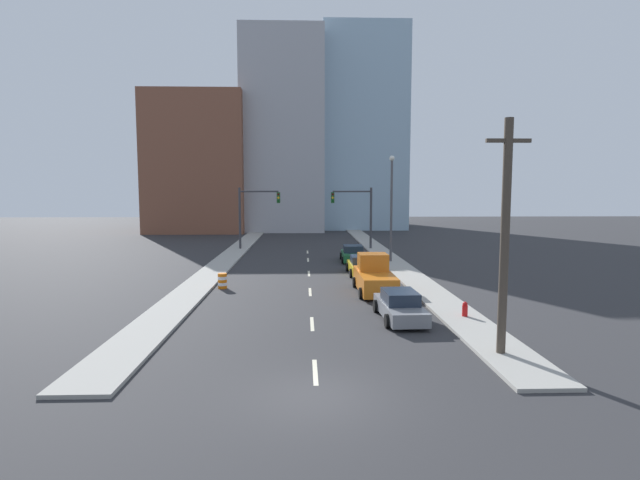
% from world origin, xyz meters
% --- Properties ---
extents(ground_plane, '(200.00, 200.00, 0.00)m').
position_xyz_m(ground_plane, '(0.00, 0.00, 0.00)').
color(ground_plane, '#2D2D30').
extents(sidewalk_left, '(2.16, 90.00, 0.14)m').
position_xyz_m(sidewalk_left, '(-7.12, 45.00, 0.07)').
color(sidewalk_left, '#9E9B93').
rests_on(sidewalk_left, ground).
extents(sidewalk_right, '(2.16, 90.00, 0.14)m').
position_xyz_m(sidewalk_right, '(7.12, 45.00, 0.07)').
color(sidewalk_right, '#9E9B93').
rests_on(sidewalk_right, ground).
extents(lane_stripe_at_2m, '(0.16, 2.40, 0.01)m').
position_xyz_m(lane_stripe_at_2m, '(0.00, 2.00, 0.00)').
color(lane_stripe_at_2m, beige).
rests_on(lane_stripe_at_2m, ground).
extents(lane_stripe_at_8m, '(0.16, 2.40, 0.01)m').
position_xyz_m(lane_stripe_at_8m, '(0.00, 8.06, 0.00)').
color(lane_stripe_at_8m, beige).
rests_on(lane_stripe_at_8m, ground).
extents(lane_stripe_at_15m, '(0.16, 2.40, 0.01)m').
position_xyz_m(lane_stripe_at_15m, '(0.00, 15.25, 0.00)').
color(lane_stripe_at_15m, beige).
rests_on(lane_stripe_at_15m, ground).
extents(lane_stripe_at_22m, '(0.16, 2.40, 0.01)m').
position_xyz_m(lane_stripe_at_22m, '(0.00, 21.90, 0.00)').
color(lane_stripe_at_22m, beige).
rests_on(lane_stripe_at_22m, ground).
extents(lane_stripe_at_29m, '(0.16, 2.40, 0.01)m').
position_xyz_m(lane_stripe_at_29m, '(0.00, 29.14, 0.00)').
color(lane_stripe_at_29m, beige).
rests_on(lane_stripe_at_29m, ground).
extents(lane_stripe_at_35m, '(0.16, 2.40, 0.01)m').
position_xyz_m(lane_stripe_at_35m, '(0.00, 34.67, 0.00)').
color(lane_stripe_at_35m, beige).
rests_on(lane_stripe_at_35m, ground).
extents(building_brick_left, '(14.00, 16.00, 19.86)m').
position_xyz_m(building_brick_left, '(-15.76, 62.40, 9.93)').
color(building_brick_left, brown).
rests_on(building_brick_left, ground).
extents(building_office_center, '(12.00, 20.00, 29.16)m').
position_xyz_m(building_office_center, '(-3.39, 66.40, 14.58)').
color(building_office_center, '#A8A8AD').
rests_on(building_office_center, ground).
extents(building_glass_right, '(13.00, 20.00, 30.95)m').
position_xyz_m(building_glass_right, '(9.03, 70.40, 15.48)').
color(building_glass_right, '#99B7CC').
rests_on(building_glass_right, ground).
extents(traffic_signal_left, '(4.24, 0.35, 6.36)m').
position_xyz_m(traffic_signal_left, '(-5.71, 36.74, 4.11)').
color(traffic_signal_left, '#38383D').
rests_on(traffic_signal_left, ground).
extents(traffic_signal_right, '(4.24, 0.35, 6.36)m').
position_xyz_m(traffic_signal_right, '(5.37, 36.74, 4.11)').
color(traffic_signal_right, '#38383D').
rests_on(traffic_signal_right, ground).
extents(utility_pole_right_near, '(1.60, 0.32, 8.64)m').
position_xyz_m(utility_pole_right_near, '(6.88, 3.37, 4.44)').
color(utility_pole_right_near, '#473D33').
rests_on(utility_pole_right_near, ground).
extents(traffic_barrel, '(0.56, 0.56, 0.95)m').
position_xyz_m(traffic_barrel, '(-5.44, 16.50, 0.47)').
color(traffic_barrel, orange).
rests_on(traffic_barrel, ground).
extents(street_lamp, '(0.44, 0.44, 8.95)m').
position_xyz_m(street_lamp, '(6.95, 27.18, 5.15)').
color(street_lamp, '#4C4C51').
rests_on(street_lamp, ground).
extents(fire_hydrant, '(0.26, 0.26, 0.84)m').
position_xyz_m(fire_hydrant, '(7.27, 8.69, 0.41)').
color(fire_hydrant, red).
rests_on(fire_hydrant, ground).
extents(sedan_gray, '(2.11, 4.73, 1.37)m').
position_xyz_m(sedan_gray, '(4.17, 8.74, 0.63)').
color(sedan_gray, slate).
rests_on(sedan_gray, ground).
extents(pickup_truck_orange, '(2.29, 5.47, 2.25)m').
position_xyz_m(pickup_truck_orange, '(3.85, 15.09, 0.90)').
color(pickup_truck_orange, orange).
rests_on(pickup_truck_orange, ground).
extents(sedan_yellow, '(2.16, 4.53, 1.36)m').
position_xyz_m(sedan_yellow, '(3.89, 21.46, 0.62)').
color(sedan_yellow, gold).
rests_on(sedan_yellow, ground).
extents(sedan_green, '(2.19, 4.44, 1.39)m').
position_xyz_m(sedan_green, '(3.85, 28.02, 0.63)').
color(sedan_green, '#1E6033').
rests_on(sedan_green, ground).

